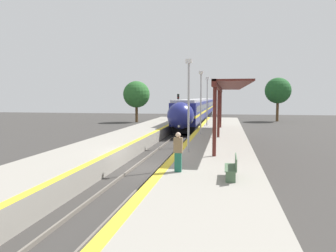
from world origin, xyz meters
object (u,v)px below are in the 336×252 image
Objects in this scene: person_waiting at (178,151)px; lamppost_near at (189,99)px; platform_bench at (233,167)px; railway_signal at (178,107)px; lamppost_far at (207,98)px; train at (199,109)px; lamppost_mid at (201,98)px.

lamppost_near is at bearing 91.85° from person_waiting.
person_waiting reaches higher than platform_bench.
lamppost_near reaches higher than railway_signal.
lamppost_near reaches higher than platform_bench.
lamppost_near is at bearing -90.00° from lamppost_far.
train is 27.08× the size of person_waiting.
person_waiting is 14.07m from lamppost_mid.
person_waiting is 0.37× the size of railway_signal.
railway_signal is (-2.12, -8.37, 0.58)m from train.
train is 9.99× the size of railway_signal.
lamppost_near is at bearing -86.09° from train.
railway_signal is 9.97m from lamppost_far.
person_waiting is 0.32× the size of lamppost_near.
railway_signal is at bearing 117.02° from lamppost_far.
platform_bench is (4.76, -40.65, -0.69)m from train.
train is 40.93m from platform_bench.
lamppost_near is 8.76m from lamppost_mid.
lamppost_mid reaches higher than platform_bench.
person_waiting is at bearing -86.35° from train.
railway_signal is at bearing 98.42° from person_waiting.
person_waiting is at bearing -89.32° from lamppost_mid.
lamppost_far is (2.37, -17.18, 1.84)m from train.
person_waiting is at bearing -81.58° from railway_signal.
railway_signal is 18.18m from lamppost_mid.
lamppost_far is (4.49, -8.81, 1.26)m from railway_signal.
platform_bench is 33.03m from railway_signal.
railway_signal is at bearing -104.23° from train.
lamppost_far is (0.00, 17.52, 0.00)m from lamppost_near.
lamppost_mid is at bearing -84.78° from train.
lamppost_near and lamppost_mid have the same top height.
lamppost_mid is (2.37, -25.94, 1.84)m from train.
platform_bench is 2.40m from person_waiting.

